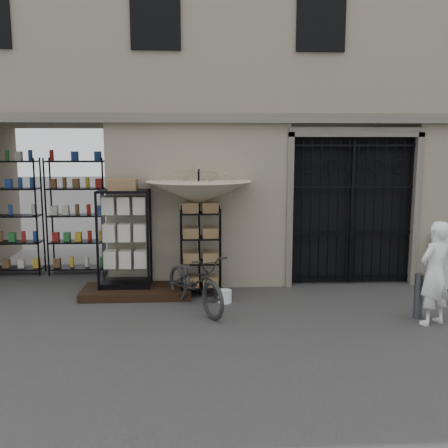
{
  "coord_description": "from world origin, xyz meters",
  "views": [
    {
      "loc": [
        -1.27,
        -7.44,
        2.72
      ],
      "look_at": [
        -0.8,
        1.4,
        1.35
      ],
      "focal_mm": 40.0,
      "sensor_mm": 36.0,
      "label": 1
    }
  ],
  "objects": [
    {
      "name": "white_bucket",
      "position": [
        -0.8,
        1.04,
        0.11
      ],
      "size": [
        0.28,
        0.28,
        0.23
      ],
      "primitive_type": "cylinder",
      "rotation": [
        0.0,
        0.0,
        0.23
      ],
      "color": "white",
      "rests_on": "ground"
    },
    {
      "name": "shop_recess",
      "position": [
        -4.5,
        2.8,
        1.5
      ],
      "size": [
        3.0,
        1.7,
        3.0
      ],
      "primitive_type": "cube",
      "color": "black",
      "rests_on": "ground"
    },
    {
      "name": "bicycle",
      "position": [
        -1.32,
        0.71,
        0.0
      ],
      "size": [
        1.03,
        1.16,
        1.85
      ],
      "primitive_type": "imported",
      "rotation": [
        0.0,
        0.0,
        0.5
      ],
      "color": "black",
      "rests_on": "ground"
    },
    {
      "name": "iron_gate",
      "position": [
        1.75,
        2.28,
        1.5
      ],
      "size": [
        2.5,
        0.21,
        3.0
      ],
      "color": "black",
      "rests_on": "ground"
    },
    {
      "name": "display_cabinet",
      "position": [
        -2.62,
        1.67,
        0.96
      ],
      "size": [
        1.02,
        0.8,
        1.95
      ],
      "rotation": [
        0.0,
        0.0,
        -0.32
      ],
      "color": "black",
      "rests_on": "step_platform"
    },
    {
      "name": "wire_rack",
      "position": [
        -1.22,
        1.57,
        0.8
      ],
      "size": [
        0.8,
        0.64,
        1.63
      ],
      "rotation": [
        0.0,
        0.0,
        -0.19
      ],
      "color": "black",
      "rests_on": "ground"
    },
    {
      "name": "shop_shelving",
      "position": [
        -4.55,
        3.3,
        1.25
      ],
      "size": [
        2.7,
        0.5,
        2.5
      ],
      "primitive_type": "cube",
      "color": "black",
      "rests_on": "ground"
    },
    {
      "name": "step_platform",
      "position": [
        -2.4,
        1.55,
        0.07
      ],
      "size": [
        2.0,
        0.9,
        0.15
      ],
      "primitive_type": "cube",
      "color": "black",
      "rests_on": "ground"
    },
    {
      "name": "ground",
      "position": [
        0.0,
        0.0,
        0.0
      ],
      "size": [
        80.0,
        80.0,
        0.0
      ],
      "primitive_type": "plane",
      "color": "black",
      "rests_on": "ground"
    },
    {
      "name": "shopkeeper",
      "position": [
        2.35,
        -0.2,
        0.0
      ],
      "size": [
        1.25,
        1.71,
        0.39
      ],
      "primitive_type": "imported",
      "rotation": [
        0.0,
        0.0,
        3.61
      ],
      "color": "white",
      "rests_on": "ground"
    },
    {
      "name": "main_building",
      "position": [
        0.0,
        4.0,
        4.5
      ],
      "size": [
        14.0,
        4.0,
        9.0
      ],
      "primitive_type": "cube",
      "color": "gray",
      "rests_on": "ground"
    },
    {
      "name": "steel_bollard",
      "position": [
        2.24,
        0.06,
        0.36
      ],
      "size": [
        0.14,
        0.14,
        0.73
      ],
      "primitive_type": "cylinder",
      "rotation": [
        0.0,
        0.0,
        0.07
      ],
      "color": "#50545C",
      "rests_on": "ground"
    },
    {
      "name": "market_umbrella",
      "position": [
        -1.25,
        1.73,
        2.0
      ],
      "size": [
        2.16,
        2.18,
        2.78
      ],
      "rotation": [
        0.0,
        0.0,
        0.32
      ],
      "color": "black",
      "rests_on": "ground"
    }
  ]
}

